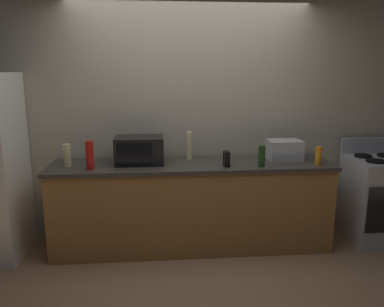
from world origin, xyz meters
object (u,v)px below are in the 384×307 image
Objects in this scene: bottle_wine at (262,156)px; microwave at (139,150)px; cordless_phone at (226,159)px; bottle_hot_sauce at (90,155)px; stove_range at (376,199)px; bottle_vinegar at (67,155)px; bottle_dish_soap at (318,156)px; bottle_hand_soap at (189,145)px; toaster_oven at (284,150)px.

microwave is at bearing 168.31° from bottle_wine.
bottle_hot_sauce is (-1.30, 0.01, 0.06)m from cordless_phone.
microwave is at bearing 178.91° from stove_range.
microwave is 2.29× the size of bottle_wine.
bottle_vinegar is 2.47m from bottle_dish_soap.
bottle_wine is at bearing -171.63° from stove_range.
stove_range is 5.94× the size of bottle_dish_soap.
bottle_hand_soap is 1.31m from bottle_dish_soap.
cordless_phone is 1.31m from bottle_hot_sauce.
cordless_phone is 0.72× the size of bottle_wine.
microwave is at bearing 173.21° from bottle_dish_soap.
microwave is 1.50m from toaster_oven.
microwave is 2.17× the size of bottle_vinegar.
microwave is 1.66× the size of bottle_hand_soap.
bottle_dish_soap is at bearing -3.29° from bottle_vinegar.
bottle_hot_sauce is at bearing 179.64° from bottle_dish_soap.
bottle_vinegar reaches higher than toaster_oven.
bottle_wine reaches higher than stove_range.
bottle_wine is 0.72× the size of bottle_hand_soap.
microwave is 0.87m from cordless_phone.
bottle_hand_soap is (-0.99, 0.13, 0.04)m from toaster_oven.
microwave is at bearing 23.26° from bottle_hot_sauce.
microwave is 0.70m from bottle_vinegar.
cordless_phone is 0.92m from bottle_dish_soap.
toaster_oven is at bearing 140.68° from bottle_dish_soap.
bottle_hot_sauce is 0.94× the size of bottle_hand_soap.
microwave reaches higher than bottle_dish_soap.
bottle_vinegar is (-1.54, 0.14, 0.04)m from cordless_phone.
stove_range is 2.11m from bottle_hand_soap.
bottle_hand_soap reaches higher than bottle_vinegar.
bottle_wine reaches higher than cordless_phone.
cordless_phone is at bearing -0.33° from bottle_hot_sauce.
bottle_wine is (1.18, -0.25, -0.03)m from microwave.
bottle_wine is 1.64m from bottle_hot_sauce.
microwave is 0.50m from bottle_hot_sauce.
bottle_vinegar is (-2.19, -0.08, 0.01)m from toaster_oven.
bottle_hot_sauce is at bearing -28.01° from bottle_vinegar.
bottle_hand_soap is at bearing 164.26° from bottle_dish_soap.
stove_range is 2.25× the size of microwave.
cordless_phone is 0.52× the size of bottle_hand_soap.
toaster_oven is 1.62× the size of bottle_wine.
bottle_hot_sauce is (-0.46, -0.20, 0.00)m from microwave.
bottle_hand_soap is at bearing 131.69° from cordless_phone.
bottle_hot_sauce is at bearing -177.15° from stove_range.
bottle_hot_sauce reaches higher than bottle_wine.
bottle_hot_sauce is at bearing -160.58° from bottle_hand_soap.
cordless_phone is at bearing -13.53° from microwave.
toaster_oven is at bearing 176.65° from stove_range.
bottle_hot_sauce reaches higher than stove_range.
toaster_oven is 1.17× the size of bottle_hand_soap.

